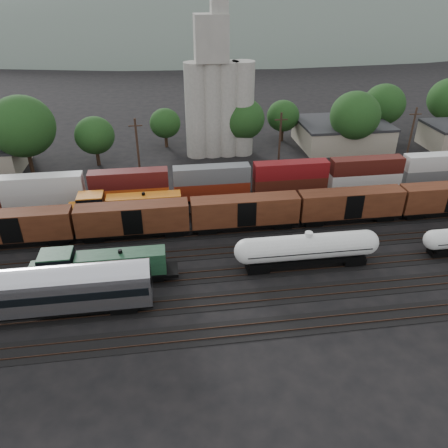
{
  "coord_description": "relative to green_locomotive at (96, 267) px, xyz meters",
  "views": [
    {
      "loc": [
        -7.59,
        -47.84,
        31.58
      ],
      "look_at": [
        -0.49,
        2.0,
        3.0
      ],
      "focal_mm": 35.0,
      "sensor_mm": 36.0,
      "label": 1
    }
  ],
  "objects": [
    {
      "name": "tree_band",
      "position": [
        15.05,
        41.16,
        4.82
      ],
      "size": [
        164.91,
        22.68,
        14.26
      ],
      "color": "black",
      "rests_on": "ground"
    },
    {
      "name": "tank_car_a",
      "position": [
        25.16,
        0.0,
        0.25
      ],
      "size": [
        18.08,
        3.24,
        4.74
      ],
      "color": "silver",
      "rests_on": "ground"
    },
    {
      "name": "distant_hills",
      "position": [
        40.31,
        265.0,
        -23.11
      ],
      "size": [
        860.0,
        286.0,
        130.0
      ],
      "color": "#59665B",
      "rests_on": "ground"
    },
    {
      "name": "container_wall",
      "position": [
        21.96,
        20.0,
        0.3
      ],
      "size": [
        178.4,
        2.6,
        5.8
      ],
      "color": "black",
      "rests_on": "ground"
    },
    {
      "name": "ground",
      "position": [
        16.39,
        5.0,
        -2.55
      ],
      "size": [
        600.0,
        600.0,
        0.0
      ],
      "primitive_type": "plane",
      "color": "black"
    },
    {
      "name": "green_locomotive",
      "position": [
        0.0,
        0.0,
        0.0
      ],
      "size": [
        16.88,
        2.98,
        4.47
      ],
      "color": "black",
      "rests_on": "ground"
    },
    {
      "name": "orange_locomotive",
      "position": [
        2.26,
        15.0,
        -0.02
      ],
      "size": [
        17.78,
        2.96,
        4.44
      ],
      "color": "black",
      "rests_on": "ground"
    },
    {
      "name": "grain_silo",
      "position": [
        19.67,
        41.0,
        8.71
      ],
      "size": [
        13.4,
        5.0,
        29.0
      ],
      "color": "#9A988D",
      "rests_on": "ground"
    },
    {
      "name": "boxcar_string",
      "position": [
        11.58,
        10.0,
        0.57
      ],
      "size": [
        153.6,
        2.9,
        4.2
      ],
      "color": "black",
      "rests_on": "ground"
    },
    {
      "name": "tracks",
      "position": [
        16.39,
        5.0,
        -2.5
      ],
      "size": [
        180.0,
        33.2,
        0.2
      ],
      "color": "black",
      "rests_on": "ground"
    },
    {
      "name": "utility_poles",
      "position": [
        16.39,
        27.0,
        3.66
      ],
      "size": [
        122.2,
        0.36,
        12.0
      ],
      "color": "black",
      "rests_on": "ground"
    },
    {
      "name": "passenger_coach",
      "position": [
        -6.65,
        -5.0,
        1.06
      ],
      "size": [
        26.12,
        3.22,
        5.93
      ],
      "color": "silver",
      "rests_on": "ground"
    },
    {
      "name": "industrial_sheds",
      "position": [
        23.02,
        40.25,
        0.01
      ],
      "size": [
        119.38,
        17.26,
        5.1
      ],
      "color": "#9E937F",
      "rests_on": "ground"
    }
  ]
}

